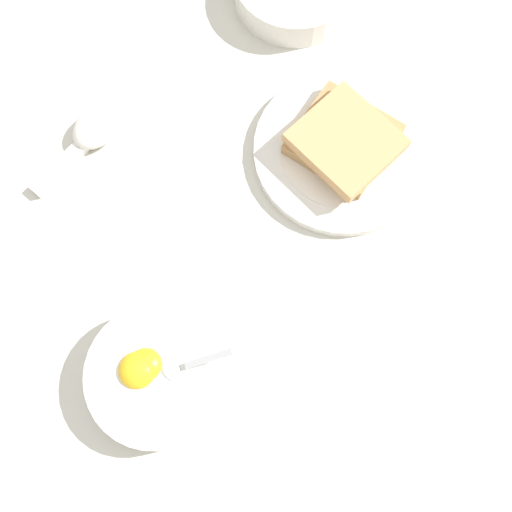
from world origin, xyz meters
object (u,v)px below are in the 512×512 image
(egg_bowl, at_px, (158,375))
(soup_spoon, at_px, (91,133))
(toast_sandwich, at_px, (345,140))
(toast_plate, at_px, (342,151))

(egg_bowl, bearing_deg, soup_spoon, -19.61)
(egg_bowl, distance_m, soup_spoon, 0.30)
(toast_sandwich, relative_size, soup_spoon, 0.93)
(toast_plate, bearing_deg, soup_spoon, 48.27)
(egg_bowl, distance_m, toast_sandwich, 0.34)
(toast_plate, relative_size, toast_sandwich, 1.57)
(toast_plate, bearing_deg, toast_sandwich, -38.22)
(egg_bowl, relative_size, toast_sandwich, 1.13)
(egg_bowl, distance_m, toast_plate, 0.33)
(toast_plate, distance_m, soup_spoon, 0.30)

